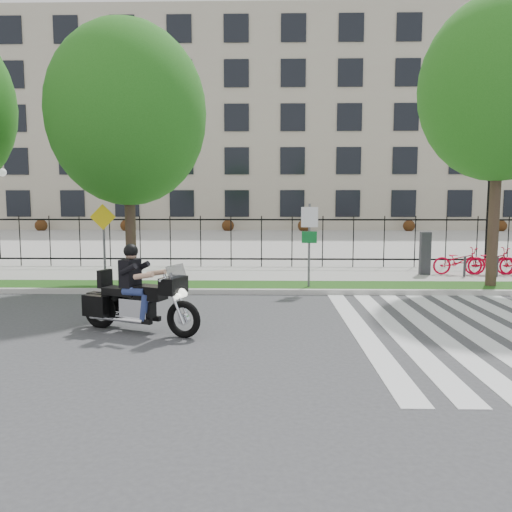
{
  "coord_description": "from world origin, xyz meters",
  "views": [
    {
      "loc": [
        0.2,
        -10.33,
        2.73
      ],
      "look_at": [
        -0.08,
        3.0,
        1.25
      ],
      "focal_mm": 35.0,
      "sensor_mm": 36.0,
      "label": 1
    }
  ],
  "objects": [
    {
      "name": "ground",
      "position": [
        0.0,
        0.0,
        0.0
      ],
      "size": [
        120.0,
        120.0,
        0.0
      ],
      "primitive_type": "plane",
      "color": "#3B3B3D",
      "rests_on": "ground"
    },
    {
      "name": "sidewalk",
      "position": [
        0.0,
        7.45,
        0.07
      ],
      "size": [
        60.0,
        3.5,
        0.15
      ],
      "primitive_type": "cube",
      "color": "#A2A098",
      "rests_on": "ground"
    },
    {
      "name": "crosswalk_stripes",
      "position": [
        4.83,
        0.0,
        0.01
      ],
      "size": [
        5.7,
        8.0,
        0.01
      ],
      "primitive_type": null,
      "color": "silver",
      "rests_on": "ground"
    },
    {
      "name": "grass_verge",
      "position": [
        0.0,
        4.95,
        0.07
      ],
      "size": [
        60.0,
        1.5,
        0.15
      ],
      "primitive_type": "cube",
      "color": "#184C13",
      "rests_on": "ground"
    },
    {
      "name": "iron_fence",
      "position": [
        0.0,
        9.2,
        1.15
      ],
      "size": [
        30.0,
        0.06,
        2.0
      ],
      "primitive_type": null,
      "color": "black",
      "rests_on": "sidewalk"
    },
    {
      "name": "plaza",
      "position": [
        0.0,
        25.0,
        0.05
      ],
      "size": [
        80.0,
        34.0,
        0.1
      ],
      "primitive_type": "cube",
      "color": "#A2A098",
      "rests_on": "ground"
    },
    {
      "name": "lamp_post_right",
      "position": [
        10.0,
        12.0,
        3.21
      ],
      "size": [
        1.06,
        0.7,
        4.25
      ],
      "color": "black",
      "rests_on": "ground"
    },
    {
      "name": "sign_pole_regulatory",
      "position": [
        1.48,
        4.58,
        1.74
      ],
      "size": [
        0.5,
        0.09,
        2.5
      ],
      "color": "#59595B",
      "rests_on": "grass_verge"
    },
    {
      "name": "street_tree_1",
      "position": [
        -4.0,
        4.95,
        5.32
      ],
      "size": [
        4.77,
        4.77,
        7.92
      ],
      "color": "#37251E",
      "rests_on": "grass_verge"
    },
    {
      "name": "office_building",
      "position": [
        0.0,
        44.92,
        9.97
      ],
      "size": [
        60.0,
        21.9,
        20.15
      ],
      "color": "#B0A38E",
      "rests_on": "ground"
    },
    {
      "name": "street_tree_2",
      "position": [
        7.09,
        4.95,
        6.01
      ],
      "size": [
        4.72,
        4.72,
        8.59
      ],
      "color": "#37251E",
      "rests_on": "grass_verge"
    },
    {
      "name": "sign_pole_warning",
      "position": [
        -4.72,
        4.58,
        1.74
      ],
      "size": [
        0.78,
        0.09,
        2.49
      ],
      "color": "#59595B",
      "rests_on": "grass_verge"
    },
    {
      "name": "curb",
      "position": [
        0.0,
        4.1,
        0.07
      ],
      "size": [
        60.0,
        0.2,
        0.15
      ],
      "primitive_type": "cube",
      "color": "#B6B4AB",
      "rests_on": "ground"
    },
    {
      "name": "motorcycle_rider",
      "position": [
        -2.46,
        -0.21,
        0.74
      ],
      "size": [
        2.73,
        1.47,
        2.23
      ],
      "color": "black",
      "rests_on": "ground"
    }
  ]
}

